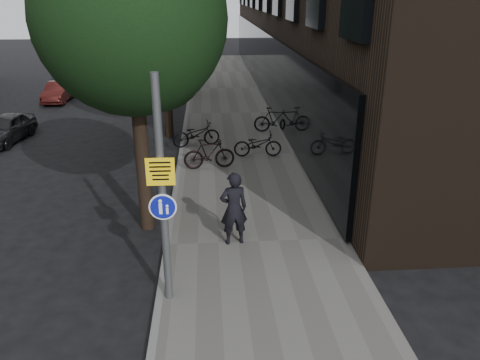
{
  "coord_description": "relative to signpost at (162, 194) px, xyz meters",
  "views": [
    {
      "loc": [
        -0.92,
        -6.8,
        5.86
      ],
      "look_at": [
        -0.25,
        2.76,
        2.0
      ],
      "focal_mm": 35.0,
      "sensor_mm": 36.0,
      "label": 1
    }
  ],
  "objects": [
    {
      "name": "ground",
      "position": [
        1.8,
        -1.19,
        -2.39
      ],
      "size": [
        120.0,
        120.0,
        0.0
      ],
      "primitive_type": "plane",
      "color": "black",
      "rests_on": "ground"
    },
    {
      "name": "sidewalk",
      "position": [
        2.05,
        8.81,
        -2.33
      ],
      "size": [
        4.5,
        60.0,
        0.12
      ],
      "primitive_type": "cube",
      "color": "#625F5A",
      "rests_on": "ground"
    },
    {
      "name": "curb_edge",
      "position": [
        -0.2,
        8.81,
        -2.33
      ],
      "size": [
        0.15,
        60.0,
        0.13
      ],
      "primitive_type": "cube",
      "color": "slate",
      "rests_on": "ground"
    },
    {
      "name": "street_tree_near",
      "position": [
        -0.73,
        3.45,
        2.71
      ],
      "size": [
        4.4,
        4.4,
        7.5
      ],
      "color": "black",
      "rests_on": "ground"
    },
    {
      "name": "street_tree_mid",
      "position": [
        -0.73,
        11.95,
        2.72
      ],
      "size": [
        5.0,
        5.0,
        7.8
      ],
      "color": "black",
      "rests_on": "ground"
    },
    {
      "name": "street_tree_far",
      "position": [
        -0.73,
        20.95,
        2.72
      ],
      "size": [
        5.0,
        5.0,
        7.8
      ],
      "color": "black",
      "rests_on": "ground"
    },
    {
      "name": "signpost",
      "position": [
        0.0,
        0.0,
        0.0
      ],
      "size": [
        0.52,
        0.15,
        4.5
      ],
      "rotation": [
        0.0,
        0.0,
        -0.01
      ],
      "color": "#595B5E",
      "rests_on": "sidewalk"
    },
    {
      "name": "pedestrian",
      "position": [
        1.43,
        2.13,
        -1.35
      ],
      "size": [
        0.74,
        0.55,
        1.85
      ],
      "primitive_type": "imported",
      "rotation": [
        0.0,
        0.0,
        3.32
      ],
      "color": "black",
      "rests_on": "sidewalk"
    },
    {
      "name": "parked_bike_facade_near",
      "position": [
        2.7,
        8.57,
        -1.81
      ],
      "size": [
        1.8,
        0.68,
        0.93
      ],
      "primitive_type": "imported",
      "rotation": [
        0.0,
        0.0,
        1.54
      ],
      "color": "black",
      "rests_on": "sidewalk"
    },
    {
      "name": "parked_bike_facade_far",
      "position": [
        3.8,
        11.77,
        -1.72
      ],
      "size": [
        1.89,
        0.76,
        1.1
      ],
      "primitive_type": "imported",
      "rotation": [
        0.0,
        0.0,
        1.44
      ],
      "color": "black",
      "rests_on": "sidewalk"
    },
    {
      "name": "parked_bike_curb_near",
      "position": [
        0.39,
        9.99,
        -1.78
      ],
      "size": [
        2.0,
        1.09,
        1.0
      ],
      "primitive_type": "imported",
      "rotation": [
        0.0,
        0.0,
        1.81
      ],
      "color": "black",
      "rests_on": "sidewalk"
    },
    {
      "name": "parked_bike_curb_far",
      "position": [
        0.89,
        7.42,
        -1.74
      ],
      "size": [
        1.82,
        0.7,
        1.07
      ],
      "primitive_type": "imported",
      "rotation": [
        0.0,
        0.0,
        1.68
      ],
      "color": "black",
      "rests_on": "sidewalk"
    },
    {
      "name": "parked_car_near",
      "position": [
        -7.56,
        11.56,
        -1.82
      ],
      "size": [
        1.79,
        3.53,
        1.15
      ],
      "primitive_type": "imported",
      "rotation": [
        0.0,
        0.0,
        -0.13
      ],
      "color": "black",
      "rests_on": "ground"
    },
    {
      "name": "parked_car_mid",
      "position": [
        -7.62,
        19.37,
        -1.84
      ],
      "size": [
        1.18,
        3.36,
        1.1
      ],
      "primitive_type": "imported",
      "rotation": [
        0.0,
        0.0,
        0.0
      ],
      "color": "#4F1916",
      "rests_on": "ground"
    },
    {
      "name": "parked_car_far",
      "position": [
        -8.14,
        24.5,
        -1.79
      ],
      "size": [
        2.23,
        4.34,
        1.2
      ],
      "primitive_type": "imported",
      "rotation": [
        0.0,
        0.0,
        -0.14
      ],
      "color": "black",
      "rests_on": "ground"
    }
  ]
}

